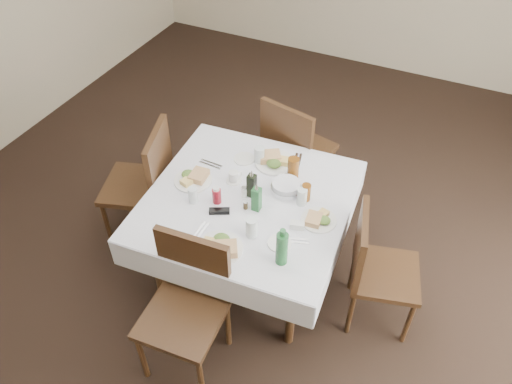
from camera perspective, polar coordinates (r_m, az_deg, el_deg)
ground_plane at (r=4.04m, az=0.63°, el=-7.93°), size 7.00×7.00×0.00m
room_shell at (r=2.92m, az=0.89°, el=13.71°), size 6.04×7.04×2.80m
dining_table at (r=3.49m, az=-0.90°, el=-1.61°), size 1.47×1.47×0.76m
chair_north at (r=4.17m, az=4.32°, el=5.18°), size 0.59×0.59×1.03m
chair_south at (r=3.16m, az=-7.76°, el=-11.86°), size 0.51×0.51×1.01m
chair_east at (r=3.42m, az=13.26°, el=-8.03°), size 0.54×0.54×0.94m
chair_west at (r=3.93m, az=-12.35°, el=1.50°), size 0.62×0.62×1.04m
meal_north at (r=3.70m, az=2.07°, el=3.59°), size 0.30×0.30×0.07m
meal_south at (r=3.11m, az=-4.08°, el=-6.23°), size 0.30×0.30×0.06m
meal_east at (r=3.29m, az=7.16°, el=-3.11°), size 0.24×0.24×0.05m
meal_west at (r=3.59m, az=-7.16°, el=1.61°), size 0.27×0.27×0.06m
side_plate_a at (r=3.75m, az=-1.35°, el=3.80°), size 0.16×0.16×0.01m
side_plate_b at (r=3.15m, az=2.71°, el=-5.87°), size 0.15×0.15×0.01m
water_n at (r=3.68m, az=0.40°, el=4.22°), size 0.08×0.08×0.14m
water_s at (r=3.15m, az=-0.49°, el=-4.05°), size 0.08×0.08×0.14m
water_e at (r=3.37m, az=5.27°, el=-0.57°), size 0.07×0.07×0.13m
water_w at (r=3.40m, az=-7.21°, el=-0.36°), size 0.06×0.06×0.12m
iced_tea_a at (r=3.55m, az=4.28°, el=2.72°), size 0.08×0.08×0.17m
iced_tea_b at (r=3.40m, az=5.74°, el=-0.04°), size 0.06×0.06×0.13m
bread_basket at (r=3.48m, az=3.47°, el=0.57°), size 0.22×0.22×0.07m
oil_cruet_dark at (r=3.39m, az=-0.49°, el=0.84°), size 0.05×0.05×0.23m
oil_cruet_green at (r=3.29m, az=0.07°, el=-0.71°), size 0.06×0.06×0.23m
ketchup_bottle at (r=3.38m, az=-4.52°, el=-0.38°), size 0.06×0.06×0.13m
salt_shaker at (r=3.42m, az=-1.39°, el=0.01°), size 0.04×0.04×0.08m
pepper_shaker at (r=3.34m, az=-1.21°, el=-1.45°), size 0.03×0.03×0.07m
coffee_mug at (r=3.55m, az=-2.55°, el=1.72°), size 0.11×0.11×0.08m
sunglasses at (r=3.34m, az=-4.21°, el=-2.18°), size 0.14×0.10×0.03m
green_bottle at (r=2.97m, az=2.98°, el=-6.42°), size 0.07×0.07×0.28m
sugar_caddy at (r=3.24m, az=4.75°, el=-3.79°), size 0.10×0.07×0.05m
cutlery_n at (r=3.74m, az=4.73°, el=3.46°), size 0.09×0.21×0.01m
cutlery_s at (r=3.24m, az=-6.38°, el=-4.49°), size 0.04×0.17×0.01m
cutlery_e at (r=3.17m, az=4.58°, el=-5.55°), size 0.17×0.09×0.01m
cutlery_w at (r=3.72m, az=-5.19°, el=3.18°), size 0.18×0.05×0.01m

